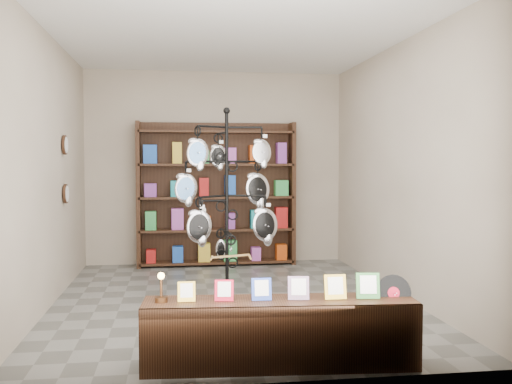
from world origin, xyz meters
The scene contains 6 objects.
ground centered at (0.00, 0.00, 0.00)m, with size 5.00×5.00×0.00m, color slate.
room_envelope centered at (0.00, 0.00, 1.85)m, with size 5.00×5.00×5.00m.
display_tree centered at (-0.11, -0.64, 1.24)m, with size 1.11×1.07×2.15m.
front_shelf centered at (0.16, -2.16, 0.26)m, with size 2.14×0.59×0.75m.
back_shelving centered at (0.00, 2.30, 1.03)m, with size 2.42×0.36×2.20m.
wall_clocks centered at (-1.97, 0.80, 1.50)m, with size 0.03×0.24×0.84m.
Camera 1 is at (-0.65, -6.46, 1.59)m, focal length 40.00 mm.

